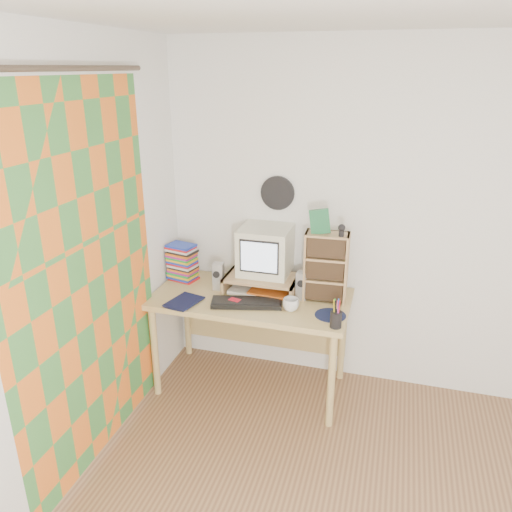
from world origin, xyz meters
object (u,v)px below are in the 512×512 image
Objects in this scene: keyboard at (247,303)px; diary at (173,298)px; crt_monitor at (264,252)px; dvd_stack at (182,262)px; cd_rack at (326,267)px; mug at (291,305)px; desk at (253,309)px.

diary reaches higher than keyboard.
diary is at bearing -147.34° from crt_monitor.
diary is at bearing -63.85° from dvd_stack.
mug is (-0.19, -0.23, -0.20)m from cd_rack.
desk is 4.90× the size of dvd_stack.
diary is (-0.82, -0.08, -0.02)m from mug.
mug is 0.49× the size of diary.
diary is at bearing -166.16° from cd_rack.
dvd_stack is 0.58× the size of cd_rack.
mug reaches higher than desk.
keyboard reaches higher than desk.
crt_monitor is at bearing 67.64° from keyboard.
mug is at bearing -4.81° from dvd_stack.
dvd_stack is at bearing 162.89° from mug.
cd_rack is (0.45, -0.05, -0.05)m from crt_monitor.
cd_rack reaches higher than crt_monitor.
dvd_stack is at bearing 117.45° from diary.
dvd_stack is at bearing 171.96° from desk.
keyboard is 1.69× the size of dvd_stack.
dvd_stack is (-0.59, 0.08, 0.28)m from desk.
crt_monitor reaches higher than keyboard.
diary is at bearing -151.05° from desk.
diary is at bearing 174.66° from keyboard.
cd_rack is at bearing 9.77° from dvd_stack.
crt_monitor is 0.46m from mug.
cd_rack is at bearing 30.73° from diary.
dvd_stack is 2.59× the size of mug.
diary is (-1.01, -0.31, -0.22)m from cd_rack.
dvd_stack reaches higher than diary.
desk is 0.59m from diary.
crt_monitor is 3.26× the size of mug.
mug is at bearing -31.56° from desk.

